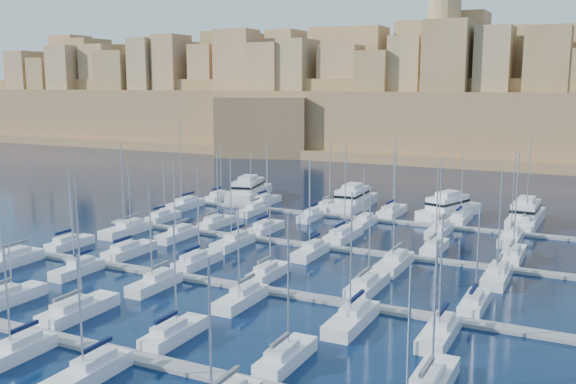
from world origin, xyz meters
The scene contains 53 objects.
ground centered at (0.00, 0.00, 0.00)m, with size 600.00×600.00×0.00m, color black.
pontoon_near centered at (0.00, -34.00, 0.20)m, with size 84.00×2.00×0.40m, color slate.
pontoon_mid_near centered at (0.00, -12.00, 0.20)m, with size 84.00×2.00×0.40m, color slate.
pontoon_mid_far centered at (0.00, 10.00, 0.20)m, with size 84.00×2.00×0.40m, color slate.
pontoon_far centered at (0.00, 32.00, 0.20)m, with size 84.00×2.00×0.40m, color slate.
sailboat_1 centered at (-23.59, -28.69, 0.73)m, with size 2.66×8.85×12.55m.
sailboat_2 centered at (-13.47, -28.28, 0.76)m, with size 2.91×9.68×14.86m.
sailboat_3 centered at (-0.46, -28.98, 0.72)m, with size 2.48×8.26×11.74m.
sailboat_4 centered at (11.73, -28.99, 0.74)m, with size 2.47×8.23×13.67m.
sailboat_5 centered at (24.49, -28.41, 0.74)m, with size 2.83×9.42×12.82m.
sailboat_8 centered at (-10.68, -38.81, 0.71)m, with size 2.35×7.83×11.16m.
sailboat_9 centered at (-1.70, -39.15, 0.72)m, with size 2.55×8.51×11.43m.
sailboat_12 centered at (-35.88, -7.07, 0.72)m, with size 2.42×8.07×12.06m.
sailboat_13 centered at (-24.88, -6.52, 0.74)m, with size 2.76×9.19×13.50m.
sailboat_14 centered at (-12.94, -6.72, 0.74)m, with size 2.63×8.77×14.08m.
sailboat_15 centered at (-1.69, -7.13, 0.72)m, with size 2.39×7.96×12.18m.
sailboat_16 centered at (11.40, -6.52, 0.74)m, with size 2.76×9.20×12.97m.
sailboat_17 centered at (24.12, -7.13, 0.72)m, with size 2.38×7.95×12.25m.
sailboat_18 centered at (-36.23, -18.31, 0.78)m, with size 3.26×10.88×16.03m.
sailboat_19 centered at (-24.76, -16.80, 0.73)m, with size 2.34×7.81×13.31m.
sailboat_20 centered at (-11.99, -17.05, 0.73)m, with size 2.49×8.31×13.26m.
sailboat_21 centered at (0.23, -17.15, 0.72)m, with size 2.56×8.52×11.32m.
sailboat_22 centered at (13.72, -17.70, 0.75)m, with size 2.89×9.64×14.40m.
sailboat_23 centered at (22.66, -17.33, 0.73)m, with size 2.66×8.88×12.93m.
sailboat_24 centered at (-35.00, 14.79, 0.72)m, with size 2.34×7.79×12.64m.
sailboat_25 centered at (-23.85, 15.14, 0.74)m, with size 2.55×8.49×13.60m.
sailboat_26 centered at (-14.10, 15.21, 0.74)m, with size 2.59×8.64×13.51m.
sailboat_27 centered at (-0.57, 16.01, 0.77)m, with size 3.08×10.28×15.50m.
sailboat_28 centered at (14.29, 15.05, 0.73)m, with size 2.49×8.31×12.85m.
sailboat_29 centered at (25.19, 15.55, 0.76)m, with size 2.80×9.33×15.41m.
sailboat_30 centered at (-34.23, 3.99, 0.77)m, with size 3.08×10.26×15.41m.
sailboat_31 centered at (-24.55, 4.75, 0.73)m, with size 2.62×8.73×12.67m.
sailboat_32 centered at (-13.94, 4.51, 0.74)m, with size 2.77×9.22×14.03m.
sailboat_33 centered at (-1.13, 4.86, 0.74)m, with size 2.55×8.49×14.24m.
sailboat_34 centered at (11.46, 4.25, 0.77)m, with size 2.92×9.74×16.37m.
sailboat_35 centered at (24.80, 4.50, 0.75)m, with size 2.77×9.23×14.42m.
sailboat_36 centered at (-37.04, 37.08, 0.73)m, with size 2.51×8.37×12.60m.
sailboat_37 centered at (-26.13, 37.38, 0.74)m, with size 2.70×8.99×13.26m.
sailboat_38 centered at (-12.01, 37.20, 0.74)m, with size 2.59×8.62×14.16m.
sailboat_39 centered at (0.64, 37.98, 0.76)m, with size 3.06×10.20×15.33m.
sailboat_40 centered at (13.41, 37.52, 0.74)m, with size 2.78×9.27×13.90m.
sailboat_41 centered at (24.47, 37.58, 0.77)m, with size 2.82×9.40×16.19m.
sailboat_42 centered at (-38.32, 25.73, 0.78)m, with size 3.24×10.79×17.21m.
sailboat_43 centered at (-23.50, 27.24, 0.72)m, with size 2.31×7.72×12.01m.
sailboat_44 centered at (-11.47, 27.41, 0.71)m, with size 2.21×7.38×11.60m.
sailboat_45 centered at (-0.97, 27.06, 0.71)m, with size 2.43×8.09×10.80m.
sailboat_46 centered at (12.36, 26.46, 0.74)m, with size 2.79×9.31×13.30m.
sailboat_47 centered at (23.63, 26.26, 0.75)m, with size 2.92×9.73×14.65m.
motor_yacht_a centered at (-32.81, 42.14, 1.73)m, with size 9.22×18.72×5.25m.
motor_yacht_b centered at (-8.57, 41.62, 1.73)m, with size 5.70×17.08×5.25m.
motor_yacht_c centered at (10.55, 41.06, 1.73)m, with size 9.50×16.39×5.25m.
motor_yacht_d centered at (24.12, 41.08, 1.73)m, with size 5.19×15.91×5.25m.
fortified_city centered at (-0.19, 155.26, 14.74)m, with size 460.00×108.95×59.52m.
Camera 1 is at (35.72, -76.88, 24.74)m, focal length 40.00 mm.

